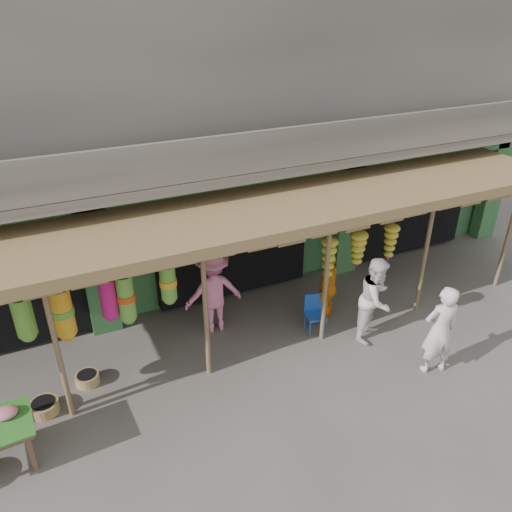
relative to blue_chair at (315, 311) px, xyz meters
name	(u,v)px	position (x,y,z in m)	size (l,w,h in m)	color
ground	(275,345)	(-1.02, -0.15, -0.46)	(80.00, 80.00, 0.00)	#514C47
building	(189,128)	(-1.02, 4.72, 2.91)	(16.40, 6.80, 7.00)	gray
awning	(250,218)	(-1.18, 0.65, 2.11)	(14.00, 2.70, 2.79)	brown
blue_chair	(315,311)	(0.00, 0.00, 0.00)	(0.47, 0.47, 0.83)	#18489F
basket_left	(44,407)	(-5.44, -0.09, -0.36)	(0.50, 0.50, 0.21)	olive
basket_right	(87,379)	(-4.65, 0.33, -0.36)	(0.44, 0.44, 0.20)	#A17F4B
person_front	(440,330)	(1.39, -2.08, 0.47)	(0.68, 0.44, 1.85)	silver
person_right	(376,299)	(0.98, -0.72, 0.45)	(0.89, 0.69, 1.83)	silver
person_vendor	(328,287)	(0.41, 0.19, 0.38)	(0.99, 0.41, 1.69)	orange
person_shopper	(213,291)	(-1.91, 0.92, 0.48)	(1.22, 0.70, 1.89)	#D26F94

